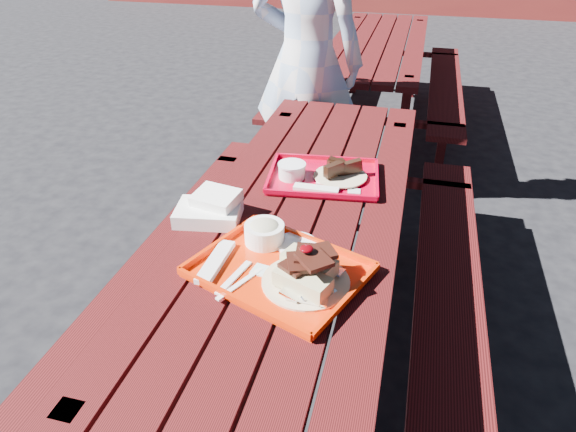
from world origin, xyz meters
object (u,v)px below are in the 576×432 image
(person, at_px, (307,61))
(picnic_table_near, at_px, (298,254))
(near_tray, at_px, (283,260))
(picnic_table_far, at_px, (376,64))
(far_tray, at_px, (322,175))

(person, bearing_deg, picnic_table_near, 108.61)
(near_tray, bearing_deg, picnic_table_far, 90.68)
(picnic_table_near, relative_size, near_tray, 4.09)
(picnic_table_near, xyz_separation_m, picnic_table_far, (0.00, 2.80, 0.00))
(picnic_table_near, distance_m, person, 1.46)
(picnic_table_near, height_order, far_tray, far_tray)
(picnic_table_near, height_order, near_tray, near_tray)
(picnic_table_far, relative_size, near_tray, 4.09)
(picnic_table_far, xyz_separation_m, near_tray, (0.04, -3.15, 0.23))
(picnic_table_near, height_order, picnic_table_far, same)
(picnic_table_near, xyz_separation_m, near_tray, (0.04, -0.35, 0.23))
(near_tray, relative_size, person, 0.32)
(picnic_table_near, distance_m, near_tray, 0.42)
(far_tray, bearing_deg, person, 105.81)
(picnic_table_near, bearing_deg, near_tray, -83.95)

